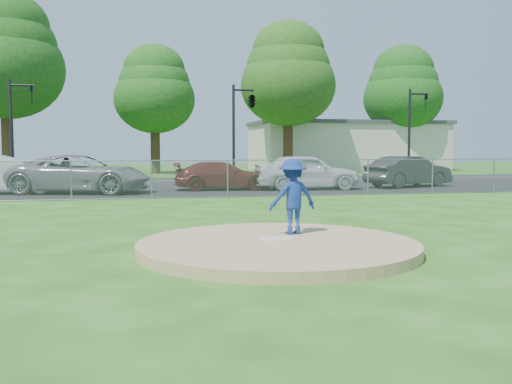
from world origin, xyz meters
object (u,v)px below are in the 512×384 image
tree_far_right (403,88)px  parked_car_pearl (307,172)px  traffic_signal_right (413,125)px  pitcher (293,197)px  parked_car_gray (80,174)px  traffic_signal_left (16,122)px  parked_car_darkred (223,176)px  tree_center (155,89)px  parked_car_white (6,175)px  tree_left (5,54)px  tree_right (288,73)px  traffic_cone (26,188)px  commercial_building (345,146)px  parked_car_charcoal (409,172)px  traffic_signal_center (250,102)px

tree_far_right → parked_car_pearl: (-14.61, -19.50, -6.20)m
traffic_signal_right → pitcher: size_ratio=3.58×
parked_car_gray → tree_far_right: bearing=-37.1°
traffic_signal_left → parked_car_darkred: (10.19, -5.92, -2.69)m
tree_center → parked_car_white: bearing=-111.2°
tree_left → tree_right: size_ratio=1.08×
parked_car_gray → parked_car_darkred: size_ratio=1.31×
traffic_cone → commercial_building: bearing=44.9°
commercial_building → tree_far_right: (4.00, -3.00, 4.90)m
parked_car_darkred → parked_car_pearl: size_ratio=0.92×
traffic_signal_right → traffic_cone: (-21.38, -7.07, -3.05)m
tree_right → traffic_signal_right: bearing=-62.4°
tree_left → tree_far_right: tree_left is taller
tree_center → traffic_signal_right: size_ratio=1.76×
parked_car_charcoal → parked_car_white: bearing=71.6°
tree_center → parked_car_white: size_ratio=1.97×
commercial_building → tree_right: bearing=-139.4°
tree_left → parked_car_gray: bearing=-68.8°
commercial_building → parked_car_charcoal: bearing=-102.9°
tree_center → parked_car_gray: size_ratio=1.63×
traffic_cone → tree_left: bearing=103.5°
traffic_cone → parked_car_pearl: bearing=2.6°
parked_car_darkred → tree_center: bearing=10.7°
parked_car_charcoal → tree_far_right: bearing=-44.8°
parked_car_pearl → tree_far_right: bearing=-34.3°
traffic_signal_left → parked_car_darkred: bearing=-30.1°
traffic_signal_center → parked_car_pearl: traffic_signal_center is taller
commercial_building → tree_left: bearing=-165.5°
traffic_signal_left → parked_car_charcoal: bearing=-16.7°
parked_car_darkred → commercial_building: bearing=-30.6°
tree_right → parked_car_darkred: (-7.57, -15.92, -6.97)m
tree_right → parked_car_gray: bearing=-130.1°
traffic_signal_center → parked_car_white: (-12.04, -6.23, -3.78)m
pitcher → parked_car_darkred: pitcher is taller
traffic_signal_left → traffic_cone: traffic_signal_left is taller
pitcher → traffic_cone: (-7.68, 14.06, -0.67)m
tree_left → traffic_signal_right: tree_left is taller
pitcher → traffic_signal_right: bearing=-131.3°
tree_far_right → parked_car_darkred: tree_far_right is taller
tree_center → parked_car_darkred: (2.43, -17.92, -5.79)m
tree_right → parked_car_charcoal: size_ratio=2.46×
pitcher → parked_car_white: bearing=-68.4°
traffic_signal_left → parked_car_charcoal: (19.73, -5.93, -2.57)m
tree_right → traffic_signal_center: (-5.03, -10.00, -3.04)m
parked_car_white → parked_car_gray: 3.13m
tree_right → traffic_signal_left: size_ratio=2.08×
traffic_signal_center → pitcher: bearing=-99.2°
tree_far_right → parked_car_charcoal: size_ratio=2.27×
traffic_signal_center → commercial_building: bearing=53.1°
traffic_signal_center → parked_car_gray: (-8.93, -6.55, -3.76)m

